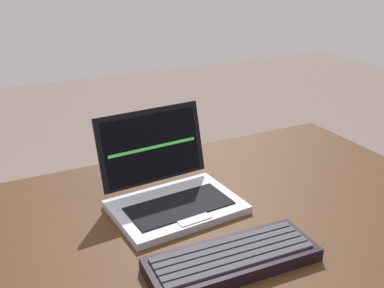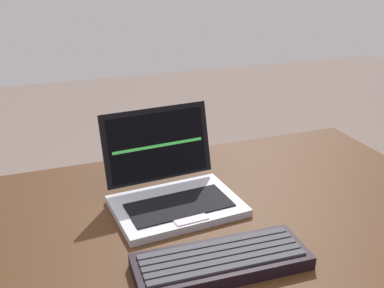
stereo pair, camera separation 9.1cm
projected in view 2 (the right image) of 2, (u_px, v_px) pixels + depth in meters
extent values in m
cube|color=#402513|center=(174.00, 230.00, 0.93)|extent=(1.30, 0.72, 0.03)
cylinder|color=black|center=(316.00, 237.00, 1.52)|extent=(0.05, 0.05, 0.69)
cube|color=#B6B8C4|center=(177.00, 206.00, 0.98)|extent=(0.28, 0.21, 0.02)
cube|color=black|center=(179.00, 205.00, 0.97)|extent=(0.23, 0.12, 0.00)
cube|color=#C0AFBF|center=(191.00, 219.00, 0.92)|extent=(0.07, 0.04, 0.00)
cube|color=black|center=(157.00, 144.00, 1.03)|extent=(0.26, 0.07, 0.16)
cube|color=black|center=(158.00, 145.00, 1.03)|extent=(0.23, 0.06, 0.14)
cube|color=#4CF259|center=(158.00, 146.00, 1.03)|extent=(0.22, 0.02, 0.01)
cube|color=black|center=(221.00, 262.00, 0.80)|extent=(0.31, 0.13, 0.02)
cube|color=#38383D|center=(229.00, 267.00, 0.76)|extent=(0.29, 0.03, 0.00)
cube|color=#38383D|center=(225.00, 261.00, 0.77)|extent=(0.29, 0.03, 0.00)
cube|color=#38383D|center=(222.00, 255.00, 0.79)|extent=(0.29, 0.03, 0.00)
cube|color=#38383D|center=(218.00, 249.00, 0.81)|extent=(0.29, 0.03, 0.00)
cube|color=#38383D|center=(214.00, 243.00, 0.82)|extent=(0.29, 0.03, 0.00)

